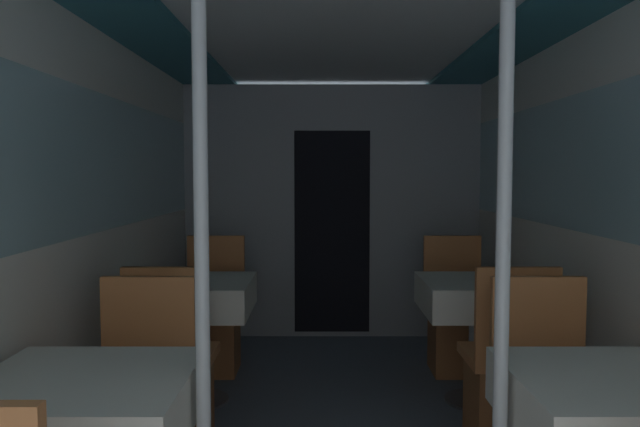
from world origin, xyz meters
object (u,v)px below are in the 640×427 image
support_pole_right_0 (501,277)px  dining_table_right_1 (476,301)px  dining_table_left_0 (83,414)px  chair_right_near_1 (504,386)px  chair_left_far_1 (211,329)px  chair_right_far_1 (454,329)px  support_pole_left_0 (200,277)px  chair_left_near_1 (172,387)px  dining_table_left_1 (194,301)px  dining_table_right_0 (616,414)px

support_pole_right_0 → dining_table_right_1: support_pole_right_0 is taller
support_pole_right_0 → dining_table_left_0: bearing=-180.0°
chair_right_near_1 → chair_left_far_1: bearing=145.5°
support_pole_right_0 → chair_right_far_1: 2.53m
chair_left_far_1 → support_pole_left_0: bearing=99.1°
chair_left_far_1 → support_pole_right_0: support_pole_right_0 is taller
support_pole_left_0 → chair_right_far_1: 2.84m
chair_left_far_1 → dining_table_right_1: size_ratio=1.26×
support_pole_left_0 → chair_right_near_1: support_pole_left_0 is taller
chair_left_near_1 → chair_right_near_1: 1.72m
dining_table_left_1 → dining_table_right_1: same height
dining_table_right_1 → dining_table_left_1: bearing=180.0°
dining_table_left_1 → chair_right_near_1: (1.72, -0.59, -0.33)m
dining_table_left_0 → dining_table_right_0: same height
dining_table_right_0 → support_pole_right_0: size_ratio=0.35×
support_pole_left_0 → dining_table_right_1: 2.28m
dining_table_right_1 → dining_table_right_0: bearing=-90.0°
chair_left_near_1 → support_pole_right_0: support_pole_right_0 is taller
chair_left_far_1 → dining_table_left_0: bearing=90.0°
dining_table_right_1 → chair_right_far_1: chair_right_far_1 is taller
support_pole_right_0 → chair_right_far_1: size_ratio=2.26×
dining_table_left_0 → chair_right_near_1: (1.72, 1.20, -0.33)m
dining_table_left_1 → support_pole_left_0: bearing=-77.9°
dining_table_right_0 → dining_table_left_0: bearing=180.0°
dining_table_left_0 → support_pole_left_0: size_ratio=0.35×
dining_table_left_1 → chair_right_far_1: size_ratio=0.79×
dining_table_left_1 → dining_table_right_0: size_ratio=1.00×
support_pole_right_0 → chair_right_near_1: (0.38, 1.20, -0.77)m
dining_table_right_0 → chair_right_far_1: 2.40m
chair_right_near_1 → dining_table_right_1: bearing=90.0°
chair_left_far_1 → dining_table_right_0: size_ratio=1.26×
dining_table_left_0 → chair_right_far_1: (1.72, 2.38, -0.33)m
dining_table_left_0 → chair_left_near_1: chair_left_near_1 is taller
dining_table_right_0 → dining_table_left_1: bearing=133.9°
chair_left_far_1 → dining_table_right_1: 1.85m
chair_left_far_1 → dining_table_right_1: chair_left_far_1 is taller
support_pole_left_0 → dining_table_right_1: support_pole_left_0 is taller
support_pole_left_0 → dining_table_right_0: support_pole_left_0 is taller
chair_right_near_1 → dining_table_left_0: bearing=-145.2°
dining_table_right_0 → support_pole_right_0: bearing=180.0°
dining_table_left_1 → chair_right_near_1: size_ratio=0.79×
dining_table_right_1 → dining_table_left_0: bearing=-133.9°
support_pole_left_0 → chair_left_far_1: size_ratio=2.26×
dining_table_right_0 → dining_table_right_1: (0.00, 1.79, 0.00)m
dining_table_right_1 → chair_right_far_1: bearing=90.0°
dining_table_left_1 → chair_right_near_1: bearing=-18.9°
support_pole_left_0 → dining_table_right_0: size_ratio=2.85×
support_pole_left_0 → support_pole_right_0: 0.96m
chair_left_far_1 → dining_table_right_0: 2.96m
dining_table_left_1 → chair_left_near_1: chair_left_near_1 is taller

